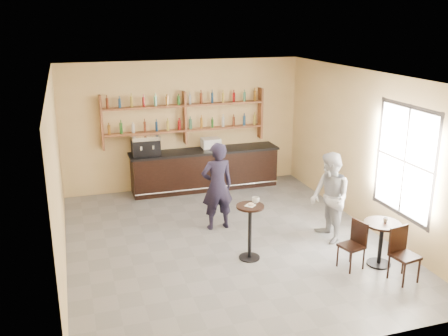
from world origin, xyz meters
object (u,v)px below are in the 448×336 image
object	(u,v)px
man_main	(217,186)
chair_south	(405,256)
espresso_machine	(146,145)
pastry_case	(211,144)
patron_second	(330,198)
chair_west	(352,246)
cafe_table	(381,244)
bar_counter	(205,169)
pedestal_table	(250,232)

from	to	relation	value
man_main	chair_south	xyz separation A→B (m)	(2.31, -2.99, -0.46)
espresso_machine	chair_south	bearing A→B (deg)	-58.00
pastry_case	patron_second	world-z (taller)	patron_second
chair_west	chair_south	size ratio (longest dim) A/B	0.93
pastry_case	cafe_table	bearing A→B (deg)	-76.87
espresso_machine	chair_south	world-z (taller)	espresso_machine
pastry_case	cafe_table	xyz separation A→B (m)	(1.69, -4.85, -0.75)
chair_west	man_main	bearing A→B (deg)	-157.67
espresso_machine	man_main	xyz separation A→B (m)	(1.05, -2.46, -0.34)
pastry_case	man_main	size ratio (longest dim) A/B	0.26
bar_counter	pedestal_table	bearing A→B (deg)	-93.71
bar_counter	man_main	distance (m)	2.53
espresso_machine	chair_west	bearing A→B (deg)	-59.76
bar_counter	pastry_case	distance (m)	0.67
cafe_table	espresso_machine	bearing A→B (deg)	124.31
chair_west	cafe_table	bearing A→B (deg)	70.91
chair_west	patron_second	xyz separation A→B (m)	(0.17, 1.13, 0.46)
man_main	patron_second	xyz separation A→B (m)	(1.89, -1.21, -0.03)
patron_second	cafe_table	bearing A→B (deg)	19.99
espresso_machine	patron_second	xyz separation A→B (m)	(2.94, -3.67, -0.37)
cafe_table	patron_second	distance (m)	1.33
cafe_table	patron_second	size ratio (longest dim) A/B	0.46
pastry_case	man_main	xyz separation A→B (m)	(-0.58, -2.46, -0.24)
bar_counter	pedestal_table	size ratio (longest dim) A/B	3.65
pastry_case	pedestal_table	bearing A→B (deg)	-102.08
bar_counter	cafe_table	distance (m)	5.19
bar_counter	chair_west	bearing A→B (deg)	-74.88
bar_counter	pedestal_table	distance (m)	3.94
chair_west	pastry_case	bearing A→B (deg)	179.42
patron_second	chair_west	bearing A→B (deg)	-6.37
bar_counter	man_main	size ratio (longest dim) A/B	2.05
chair_west	chair_south	world-z (taller)	chair_south
bar_counter	pastry_case	size ratio (longest dim) A/B	7.90
cafe_table	patron_second	bearing A→B (deg)	107.58
chair_west	pedestal_table	bearing A→B (deg)	-133.07
espresso_machine	pastry_case	size ratio (longest dim) A/B	1.39
espresso_machine	man_main	bearing A→B (deg)	-66.63
cafe_table	chair_south	bearing A→B (deg)	-85.24
pastry_case	chair_west	bearing A→B (deg)	-82.72
chair_south	patron_second	size ratio (longest dim) A/B	0.52
chair_west	chair_south	xyz separation A→B (m)	(0.60, -0.65, 0.03)
patron_second	pastry_case	bearing A→B (deg)	-157.92
espresso_machine	cafe_table	world-z (taller)	espresso_machine
man_main	cafe_table	world-z (taller)	man_main
cafe_table	chair_west	distance (m)	0.55
pastry_case	chair_south	size ratio (longest dim) A/B	0.52
espresso_machine	patron_second	distance (m)	4.71
patron_second	man_main	bearing A→B (deg)	-120.17
man_main	chair_west	size ratio (longest dim) A/B	2.15
man_main	chair_west	distance (m)	2.94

